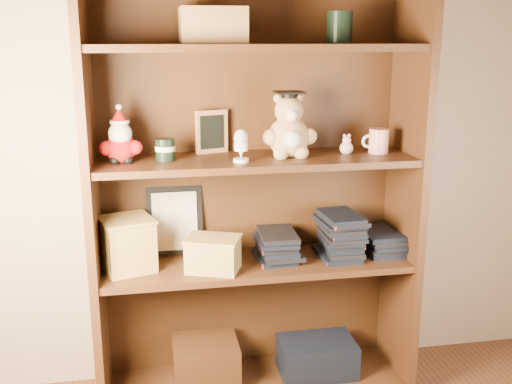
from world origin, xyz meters
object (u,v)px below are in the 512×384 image
at_px(bookcase, 253,199).
at_px(grad_teddy_bear, 289,131).
at_px(teacher_mug, 378,141).
at_px(treats_box, 128,244).

bearing_deg(bookcase, grad_teddy_bear, -25.26).
bearing_deg(grad_teddy_bear, teacher_mug, 1.22).
xyz_separation_m(grad_teddy_bear, treats_box, (-0.59, 0.01, -0.39)).
distance_m(grad_teddy_bear, teacher_mug, 0.35).
xyz_separation_m(bookcase, grad_teddy_bear, (0.12, -0.06, 0.26)).
bearing_deg(teacher_mug, bookcase, 173.82).
xyz_separation_m(grad_teddy_bear, teacher_mug, (0.34, 0.01, -0.05)).
bearing_deg(grad_teddy_bear, treats_box, 179.37).
height_order(grad_teddy_bear, treats_box, grad_teddy_bear).
bearing_deg(treats_box, bookcase, 6.25).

